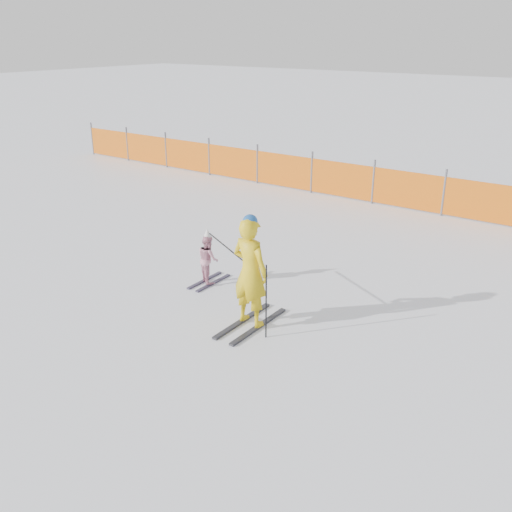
# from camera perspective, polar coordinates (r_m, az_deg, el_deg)

# --- Properties ---
(ground) EXTENTS (120.00, 120.00, 0.00)m
(ground) POSITION_cam_1_polar(r_m,az_deg,el_deg) (9.75, -1.72, -6.36)
(ground) COLOR white
(ground) RESTS_ON ground
(adult) EXTENTS (0.70, 1.50, 1.92)m
(adult) POSITION_cam_1_polar(r_m,az_deg,el_deg) (9.17, -0.57, -1.57)
(adult) COLOR black
(adult) RESTS_ON ground
(child) EXTENTS (0.57, 0.98, 1.12)m
(child) POSITION_cam_1_polar(r_m,az_deg,el_deg) (10.97, -4.80, -0.21)
(child) COLOR black
(child) RESTS_ON ground
(ski_poles) EXTENTS (2.03, 1.08, 1.25)m
(ski_poles) POSITION_cam_1_polar(r_m,az_deg,el_deg) (9.49, -1.33, -1.37)
(ski_poles) COLOR black
(ski_poles) RESTS_ON ground
(safety_fence) EXTENTS (17.07, 0.06, 1.25)m
(safety_fence) POSITION_cam_1_polar(r_m,az_deg,el_deg) (18.15, 1.37, 8.79)
(safety_fence) COLOR #595960
(safety_fence) RESTS_ON ground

